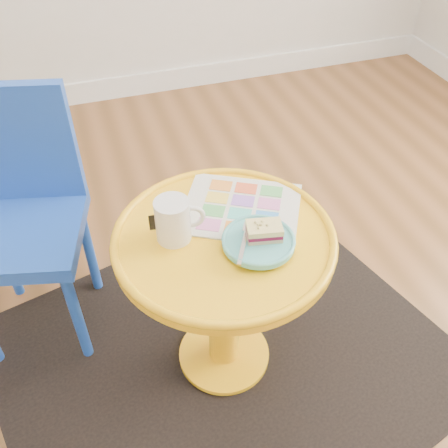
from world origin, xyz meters
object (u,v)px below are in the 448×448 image
object	(u,v)px
mug	(174,219)
plate	(258,242)
side_table	(224,276)
newspaper	(241,208)
chair	(20,207)

from	to	relation	value
mug	plate	size ratio (longest dim) A/B	0.69
side_table	newspaper	world-z (taller)	newspaper
mug	side_table	bearing A→B (deg)	-7.46
plate	newspaper	bearing A→B (deg)	86.20
chair	mug	size ratio (longest dim) A/B	6.46
side_table	newspaper	bearing A→B (deg)	47.87
newspaper	mug	size ratio (longest dim) A/B	2.46
side_table	chair	xyz separation A→B (m)	(-0.49, 0.37, 0.07)
chair	mug	world-z (taller)	chair
side_table	chair	bearing A→B (deg)	142.73
side_table	plate	distance (m)	0.19
newspaper	plate	world-z (taller)	plate
side_table	newspaper	distance (m)	0.19
newspaper	side_table	bearing A→B (deg)	-103.04
mug	chair	bearing A→B (deg)	147.27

